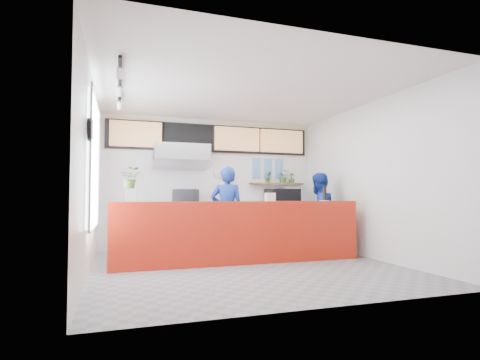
{
  "coord_description": "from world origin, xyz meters",
  "views": [
    {
      "loc": [
        -2.09,
        -6.05,
        1.18
      ],
      "look_at": [
        0.1,
        0.7,
        1.5
      ],
      "focal_mm": 28.0,
      "sensor_mm": 36.0,
      "label": 1
    }
  ],
  "objects": [
    {
      "name": "extraction_hood",
      "position": [
        -0.8,
        2.15,
        2.15
      ],
      "size": [
        1.2,
        0.7,
        0.35
      ],
      "primitive_type": "cube",
      "color": "#B2B5BA",
      "rests_on": "ceiling"
    },
    {
      "name": "menu_board_far_left",
      "position": [
        -1.75,
        2.38,
        2.55
      ],
      "size": [
        1.1,
        0.1,
        0.55
      ],
      "primitive_type": "cube",
      "color": "tan",
      "rests_on": "wall_back"
    },
    {
      "name": "wall_right",
      "position": [
        2.5,
        0.0,
        1.5
      ],
      "size": [
        0.0,
        5.0,
        5.0
      ],
      "primitive_type": "plane",
      "rotation": [
        1.57,
        0.0,
        -1.57
      ],
      "color": "white",
      "rests_on": "ground"
    },
    {
      "name": "photo_frame_d",
      "position": [
        1.1,
        2.48,
        1.75
      ],
      "size": [
        0.2,
        0.02,
        0.25
      ],
      "primitive_type": "cube",
      "color": "#598CBF",
      "rests_on": "wall_back"
    },
    {
      "name": "window_pane",
      "position": [
        -2.47,
        0.3,
        1.7
      ],
      "size": [
        0.04,
        2.2,
        1.9
      ],
      "primitive_type": "cube",
      "color": "silver",
      "rests_on": "wall_left"
    },
    {
      "name": "pepper_mill",
      "position": [
        1.72,
        0.37,
        1.26
      ],
      "size": [
        0.08,
        0.08,
        0.28
      ],
      "primitive_type": "cylinder",
      "rotation": [
        0.0,
        0.0,
        0.14
      ],
      "color": "black",
      "rests_on": "white_plate"
    },
    {
      "name": "photo_frame_a",
      "position": [
        1.1,
        2.48,
        2.0
      ],
      "size": [
        0.2,
        0.02,
        0.25
      ],
      "primitive_type": "cube",
      "color": "#598CBF",
      "rests_on": "wall_back"
    },
    {
      "name": "photo_frame_b",
      "position": [
        1.4,
        2.48,
        2.0
      ],
      "size": [
        0.2,
        0.02,
        0.25
      ],
      "primitive_type": "cube",
      "color": "#598CBF",
      "rests_on": "wall_back"
    },
    {
      "name": "staff_right",
      "position": [
        1.96,
        1.01,
        0.85
      ],
      "size": [
        0.99,
        0.87,
        1.69
      ],
      "primitive_type": "imported",
      "rotation": [
        0.0,
        0.0,
        3.47
      ],
      "color": "navy",
      "rests_on": "ground"
    },
    {
      "name": "wall_clock_rim",
      "position": [
        -2.46,
        -0.9,
        2.05
      ],
      "size": [
        0.05,
        0.3,
        0.3
      ],
      "primitive_type": "cylinder",
      "rotation": [
        0.0,
        1.57,
        0.0
      ],
      "color": "black",
      "rests_on": "wall_left"
    },
    {
      "name": "dec_plate_a",
      "position": [
        0.15,
        2.47,
        1.75
      ],
      "size": [
        0.24,
        0.03,
        0.24
      ],
      "primitive_type": "cylinder",
      "rotation": [
        1.57,
        0.0,
        0.0
      ],
      "color": "silver",
      "rests_on": "wall_back"
    },
    {
      "name": "soffit",
      "position": [
        0.0,
        2.46,
        2.55
      ],
      "size": [
        4.8,
        0.04,
        0.65
      ],
      "primitive_type": "cube",
      "color": "black",
      "rests_on": "wall_back"
    },
    {
      "name": "dec_plate_d",
      "position": [
        0.5,
        2.47,
        1.9
      ],
      "size": [
        0.24,
        0.03,
        0.24
      ],
      "primitive_type": "cylinder",
      "rotation": [
        1.57,
        0.0,
        0.0
      ],
      "color": "silver",
      "rests_on": "wall_back"
    },
    {
      "name": "cream_band",
      "position": [
        0.0,
        2.49,
        2.6
      ],
      "size": [
        5.0,
        0.02,
        0.8
      ],
      "primitive_type": "cube",
      "color": "beige",
      "rests_on": "wall_back"
    },
    {
      "name": "ceiling",
      "position": [
        0.0,
        0.0,
        3.0
      ],
      "size": [
        5.0,
        5.0,
        0.0
      ],
      "primitive_type": "plane",
      "rotation": [
        3.14,
        0.0,
        0.0
      ],
      "color": "silver"
    },
    {
      "name": "wall_back",
      "position": [
        0.0,
        2.5,
        1.5
      ],
      "size": [
        5.0,
        0.0,
        5.0
      ],
      "primitive_type": "plane",
      "rotation": [
        1.57,
        0.0,
        0.0
      ],
      "color": "white",
      "rests_on": "ground"
    },
    {
      "name": "prep_bench",
      "position": [
        -0.8,
        2.2,
        0.45
      ],
      "size": [
        1.8,
        0.6,
        0.9
      ],
      "primitive_type": "cube",
      "color": "#B2B5BA",
      "rests_on": "ground"
    },
    {
      "name": "photo_frame_f",
      "position": [
        1.7,
        2.48,
        1.75
      ],
      "size": [
        0.2,
        0.02,
        0.25
      ],
      "primitive_type": "cube",
      "color": "#598CBF",
      "rests_on": "wall_back"
    },
    {
      "name": "service_counter",
      "position": [
        0.0,
        0.4,
        0.55
      ],
      "size": [
        4.5,
        0.6,
        1.1
      ],
      "primitive_type": "cube",
      "color": "#B31D0C",
      "rests_on": "ground"
    },
    {
      "name": "track_rail",
      "position": [
        -2.1,
        0.0,
        2.94
      ],
      "size": [
        0.05,
        2.4,
        0.04
      ],
      "primitive_type": "cube",
      "color": "black",
      "rests_on": "ceiling"
    },
    {
      "name": "wall_left",
      "position": [
        -2.5,
        0.0,
        1.5
      ],
      "size": [
        0.0,
        5.0,
        5.0
      ],
      "primitive_type": "plane",
      "rotation": [
        1.57,
        0.0,
        1.57
      ],
      "color": "white",
      "rests_on": "ground"
    },
    {
      "name": "window_frame",
      "position": [
        -2.45,
        0.3,
        1.7
      ],
      "size": [
        0.03,
        2.3,
        2.0
      ],
      "primitive_type": "cube",
      "color": "#B2B5BA",
      "rests_on": "wall_left"
    },
    {
      "name": "herb_c",
      "position": [
        1.78,
        2.4,
        1.68
      ],
      "size": [
        0.29,
        0.25,
        0.32
      ],
      "primitive_type": "imported",
      "rotation": [
        0.0,
        0.0,
        -0.01
      ],
      "color": "#325E20",
      "rests_on": "herb_shelf"
    },
    {
      "name": "basil_vase",
      "position": [
        -1.91,
        0.4,
        1.49
      ],
      "size": [
        0.33,
        0.3,
        0.35
      ],
      "primitive_type": "imported",
      "rotation": [
        0.0,
        0.0,
        -0.08
      ],
      "color": "#325E20",
      "rests_on": "glass_vase"
    },
    {
      "name": "menu_board_mid_right",
      "position": [
        0.57,
        2.38,
        2.55
      ],
      "size": [
        1.1,
        0.1,
        0.55
      ],
      "primitive_type": "cube",
      "color": "tan",
      "rests_on": "wall_back"
    },
    {
      "name": "espresso_tray",
      "position": [
        1.66,
        2.2,
        1.38
      ],
      "size": [
        0.71,
        0.5,
        0.06
      ],
      "primitive_type": "cube",
      "rotation": [
        0.0,
        0.0,
        0.02
      ],
      "color": "#A4A7AB",
      "rests_on": "espresso_machine"
    },
    {
      "name": "photo_frame_c",
      "position": [
        1.7,
        2.48,
        2.0
      ],
      "size": [
        0.2,
        0.02,
        0.25
      ],
      "primitive_type": "cube",
      "color": "#598CBF",
      "rests_on": "wall_back"
    },
    {
      "name": "staff_center",
      "position": [
        -0.06,
        1.05,
        0.89
      ],
      "size": [
        0.76,
        0.62,
        1.78
      ],
      "primitive_type": "imported",
      "rotation": [
        0.0,
        0.0,
        2.79
      ],
      "color": "navy",
      "rests_on": "ground"
    },
    {
      "name": "herb_b",
      "position": [
        1.38,
        2.4,
        1.66
      ],
      "size": [
        0.16,
        0.13,
        0.28
      ],
      "primitive_type": "imported",
      "rotation": [
        0.0,
        0.0,
        0.07
      ],
      "color": "#325E20",
      "rests_on": "herb_shelf"
    },
    {
      "name": "floor",
      "position": [
        0.0,
        0.0,
        0.0
      ],
      "size": [
        5.0,
        5.0,
        0.0
      ],
      "primitive_type": "plane",
      "color": "slate",
      "rests_on": "ground"
    },
    {
      "name": "hood_lip",
      "position": [
        -0.8,
        2.15,
        1.95
      ],
      "size": [
        1.2,
        0.69,
        0.31
      ],
      "primitive_type": "cube",
      "rotation": [
        -0.35,
        0.0,
        0.0
      ],
      "color": "#B2B5BA",
      "rests_on": "ceiling"
    },
    {
      "name": "herb_d",
      "position": [
        2.01,
        2.4,
        1.65
      ],
      "size": [
        0.17,
        0.16,
        0.26
      ],
      "primitive_type": "imported",
      "rotation": [
        0.0,
        0.0,
        -0.25
      ],
      "color": "#325E20",
      "rests_on": "herb_shelf"
    },
    {
      "name": "napkin_holder",
      "position": [
        0.58,
        0.38,
        1.18
      ],
      "size": [
        0.18,
        0.12,
        0.16
      ],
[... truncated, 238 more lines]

